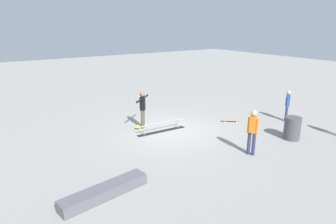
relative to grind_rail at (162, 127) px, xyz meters
name	(u,v)px	position (x,y,z in m)	size (l,w,h in m)	color
ground_plane	(171,130)	(-0.40, 0.14, -0.18)	(60.00, 60.00, 0.00)	gray
grind_rail	(162,127)	(0.00, 0.00, 0.00)	(2.29, 0.34, 0.41)	black
skate_ledge	(105,192)	(3.95, 3.36, -0.02)	(2.51, 0.48, 0.31)	#595960
skater_main	(143,107)	(0.44, -0.84, 0.77)	(1.06, 0.90, 1.64)	brown
skateboard_main	(140,125)	(0.48, -1.02, -0.10)	(0.76, 0.65, 0.09)	yellow
bystander_orange_shirt	(253,130)	(-1.38, 3.72, 0.76)	(0.27, 0.37, 1.65)	#2D3351
bystander_blue_shirt	(287,104)	(-5.69, 2.10, 0.66)	(0.32, 0.24, 1.48)	#2D3351
loose_skateboard_natural	(231,120)	(-3.41, 0.73, -0.10)	(0.77, 0.63, 0.09)	tan
trash_bin	(292,128)	(-3.87, 3.64, 0.28)	(0.64, 0.64, 0.92)	#47474C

